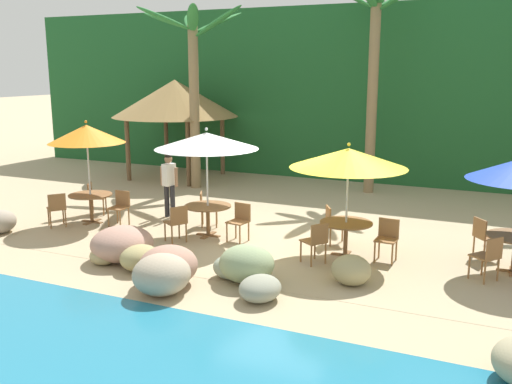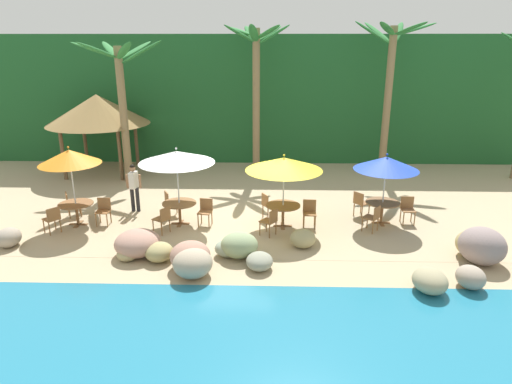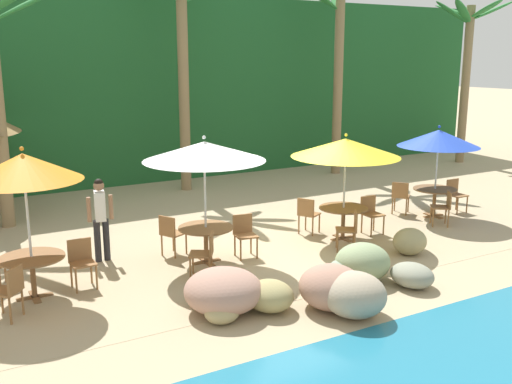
# 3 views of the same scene
# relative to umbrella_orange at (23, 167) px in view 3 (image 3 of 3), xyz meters

# --- Properties ---
(ground_plane) EXTENTS (120.00, 120.00, 0.00)m
(ground_plane) POSITION_rel_umbrella_orange_xyz_m (5.16, 0.27, -2.28)
(ground_plane) COLOR tan
(terrace_deck) EXTENTS (18.00, 5.20, 0.01)m
(terrace_deck) POSITION_rel_umbrella_orange_xyz_m (5.16, 0.27, -2.28)
(terrace_deck) COLOR tan
(terrace_deck) RESTS_ON ground
(foliage_backdrop) EXTENTS (28.00, 2.40, 6.00)m
(foliage_backdrop) POSITION_rel_umbrella_orange_xyz_m (5.16, 9.27, 0.72)
(foliage_backdrop) COLOR #1E5628
(foliage_backdrop) RESTS_ON ground
(rock_seawall) EXTENTS (15.27, 3.16, 0.99)m
(rock_seawall) POSITION_rel_umbrella_orange_xyz_m (7.21, -2.51, -1.92)
(rock_seawall) COLOR tan
(rock_seawall) RESTS_ON ground
(umbrella_orange) EXTENTS (1.91, 1.91, 2.62)m
(umbrella_orange) POSITION_rel_umbrella_orange_xyz_m (0.00, 0.00, 0.00)
(umbrella_orange) COLOR silver
(umbrella_orange) RESTS_ON ground
(dining_table_orange) EXTENTS (1.10, 1.10, 0.74)m
(dining_table_orange) POSITION_rel_umbrella_orange_xyz_m (0.00, -0.00, -1.67)
(dining_table_orange) COLOR brown
(dining_table_orange) RESTS_ON ground
(chair_orange_seaward) EXTENTS (0.42, 0.43, 0.87)m
(chair_orange_seaward) POSITION_rel_umbrella_orange_xyz_m (0.85, 0.10, -1.77)
(chair_orange_seaward) COLOR olive
(chair_orange_seaward) RESTS_ON ground
(chair_orange_left) EXTENTS (0.60, 0.59, 0.87)m
(chair_orange_left) POSITION_rel_umbrella_orange_xyz_m (-0.46, -0.72, -1.77)
(chair_orange_left) COLOR olive
(chair_orange_left) RESTS_ON ground
(umbrella_white) EXTENTS (2.39, 2.39, 2.57)m
(umbrella_white) POSITION_rel_umbrella_orange_xyz_m (3.32, 0.16, -0.02)
(umbrella_white) COLOR silver
(umbrella_white) RESTS_ON ground
(dining_table_white) EXTENTS (1.10, 1.10, 0.74)m
(dining_table_white) POSITION_rel_umbrella_orange_xyz_m (3.32, 0.16, -1.67)
(dining_table_white) COLOR brown
(dining_table_white) RESTS_ON ground
(chair_white_seaward) EXTENTS (0.48, 0.49, 0.87)m
(chair_white_seaward) POSITION_rel_umbrella_orange_xyz_m (4.18, 0.13, -1.77)
(chair_white_seaward) COLOR olive
(chair_white_seaward) RESTS_ON ground
(chair_white_inland) EXTENTS (0.57, 0.57, 0.87)m
(chair_white_inland) POSITION_rel_umbrella_orange_xyz_m (2.86, 0.88, -1.77)
(chair_white_inland) COLOR olive
(chair_white_inland) RESTS_ON ground
(chair_white_left) EXTENTS (0.58, 0.58, 0.87)m
(chair_white_left) POSITION_rel_umbrella_orange_xyz_m (2.96, -0.61, -1.77)
(chair_white_left) COLOR olive
(chair_white_left) RESTS_ON ground
(umbrella_yellow) EXTENTS (2.41, 2.41, 2.41)m
(umbrella_yellow) POSITION_rel_umbrella_orange_xyz_m (6.68, 0.05, -0.19)
(umbrella_yellow) COLOR silver
(umbrella_yellow) RESTS_ON ground
(dining_table_yellow) EXTENTS (1.10, 1.10, 0.74)m
(dining_table_yellow) POSITION_rel_umbrella_orange_xyz_m (6.68, 0.05, -1.67)
(dining_table_yellow) COLOR brown
(dining_table_yellow) RESTS_ON ground
(chair_yellow_seaward) EXTENTS (0.43, 0.44, 0.87)m
(chair_yellow_seaward) POSITION_rel_umbrella_orange_xyz_m (7.53, 0.11, -1.77)
(chair_yellow_seaward) COLOR olive
(chair_yellow_seaward) RESTS_ON ground
(chair_yellow_inland) EXTENTS (0.58, 0.57, 0.87)m
(chair_yellow_inland) POSITION_rel_umbrella_orange_xyz_m (6.19, 0.75, -1.77)
(chair_yellow_inland) COLOR olive
(chair_yellow_inland) RESTS_ON ground
(chair_yellow_left) EXTENTS (0.59, 0.59, 0.87)m
(chair_yellow_left) POSITION_rel_umbrella_orange_xyz_m (6.28, -0.70, -1.77)
(chair_yellow_left) COLOR olive
(chair_yellow_left) RESTS_ON ground
(umbrella_blue) EXTENTS (2.05, 2.05, 2.37)m
(umbrella_blue) POSITION_rel_umbrella_orange_xyz_m (9.92, 0.43, -0.24)
(umbrella_blue) COLOR silver
(umbrella_blue) RESTS_ON ground
(dining_table_blue) EXTENTS (1.10, 1.10, 0.74)m
(dining_table_blue) POSITION_rel_umbrella_orange_xyz_m (9.92, 0.43, -1.67)
(dining_table_blue) COLOR brown
(dining_table_blue) RESTS_ON ground
(chair_blue_seaward) EXTENTS (0.42, 0.43, 0.87)m
(chair_blue_seaward) POSITION_rel_umbrella_orange_xyz_m (10.77, 0.51, -1.77)
(chair_blue_seaward) COLOR olive
(chair_blue_seaward) RESTS_ON ground
(chair_blue_inland) EXTENTS (0.60, 0.59, 0.87)m
(chair_blue_inland) POSITION_rel_umbrella_orange_xyz_m (9.33, 1.04, -1.77)
(chair_blue_inland) COLOR olive
(chair_blue_inland) RESTS_ON ground
(chair_blue_left) EXTENTS (0.59, 0.59, 0.87)m
(chair_blue_left) POSITION_rel_umbrella_orange_xyz_m (9.48, -0.31, -1.77)
(chair_blue_left) COLOR olive
(chair_blue_left) RESTS_ON ground
(palm_tree_second) EXTENTS (2.85, 2.90, 6.39)m
(palm_tree_second) POSITION_rel_umbrella_orange_xyz_m (5.64, 6.56, 2.04)
(palm_tree_second) COLOR olive
(palm_tree_second) RESTS_ON ground
(palm_tree_third) EXTENTS (3.35, 3.11, 6.52)m
(palm_tree_third) POSITION_rel_umbrella_orange_xyz_m (11.30, 6.41, 2.08)
(palm_tree_third) COLOR olive
(palm_tree_third) RESTS_ON ground
(palm_tree_fourth) EXTENTS (2.91, 2.99, 6.08)m
(palm_tree_fourth) POSITION_rel_umbrella_orange_xyz_m (16.93, 5.80, 1.86)
(palm_tree_fourth) COLOR olive
(palm_tree_fourth) RESTS_ON ground
(waiter_in_white) EXTENTS (0.52, 0.37, 1.70)m
(waiter_in_white) POSITION_rel_umbrella_orange_xyz_m (1.54, 1.29, -1.29)
(waiter_in_white) COLOR #232328
(waiter_in_white) RESTS_ON ground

